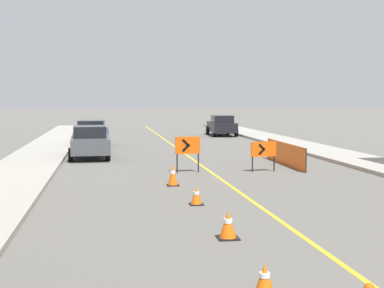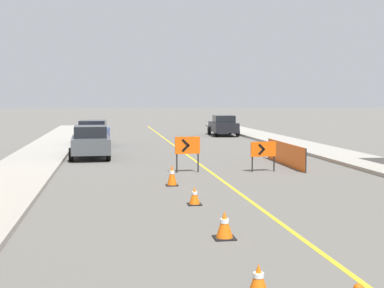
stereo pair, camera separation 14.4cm
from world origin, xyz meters
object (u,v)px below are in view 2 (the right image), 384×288
(parked_car_curb_far, at_px, (223,125))
(parked_car_curb_near, at_px, (91,142))
(traffic_cone_fifth, at_px, (195,196))
(traffic_cone_farthest, at_px, (172,175))
(traffic_cone_fourth, at_px, (224,225))
(traffic_cone_third, at_px, (258,280))
(arrow_barricade_primary, at_px, (187,147))
(arrow_barricade_secondary, at_px, (263,150))
(parked_car_curb_mid, at_px, (93,133))

(parked_car_curb_far, bearing_deg, parked_car_curb_near, -121.29)
(traffic_cone_fifth, bearing_deg, traffic_cone_farthest, 94.12)
(traffic_cone_fourth, bearing_deg, traffic_cone_farthest, 92.44)
(traffic_cone_third, height_order, arrow_barricade_primary, arrow_barricade_primary)
(traffic_cone_farthest, relative_size, arrow_barricade_primary, 0.50)
(traffic_cone_fourth, xyz_separation_m, traffic_cone_fifth, (-0.06, 3.62, -0.04))
(traffic_cone_third, bearing_deg, parked_car_curb_far, 78.68)
(traffic_cone_third, relative_size, arrow_barricade_secondary, 0.41)
(parked_car_curb_near, height_order, parked_car_curb_far, same)
(traffic_cone_fifth, distance_m, parked_car_curb_far, 27.20)
(traffic_cone_farthest, relative_size, parked_car_curb_mid, 0.16)
(traffic_cone_fourth, bearing_deg, traffic_cone_fifth, 90.90)
(parked_car_curb_mid, height_order, parked_car_curb_far, same)
(parked_car_curb_far, bearing_deg, arrow_barricade_secondary, -94.60)
(arrow_barricade_primary, relative_size, parked_car_curb_far, 0.33)
(traffic_cone_fifth, height_order, parked_car_curb_near, parked_car_curb_near)
(parked_car_curb_mid, bearing_deg, traffic_cone_third, -79.93)
(traffic_cone_fourth, xyz_separation_m, parked_car_curb_near, (-3.28, 15.79, 0.51))
(traffic_cone_fourth, xyz_separation_m, arrow_barricade_primary, (0.68, 9.99, 0.72))
(traffic_cone_fifth, relative_size, parked_car_curb_mid, 0.12)
(parked_car_curb_mid, bearing_deg, parked_car_curb_near, -86.48)
(traffic_cone_fourth, xyz_separation_m, arrow_barricade_secondary, (3.72, 9.76, 0.56))
(traffic_cone_third, relative_size, arrow_barricade_primary, 0.34)
(traffic_cone_farthest, xyz_separation_m, parked_car_curb_far, (6.77, 23.09, 0.44))
(traffic_cone_fifth, height_order, parked_car_curb_far, parked_car_curb_far)
(arrow_barricade_secondary, xyz_separation_m, parked_car_curb_mid, (-7.06, 12.44, -0.05))
(parked_car_curb_mid, bearing_deg, traffic_cone_fourth, -78.42)
(traffic_cone_third, height_order, parked_car_curb_far, parked_car_curb_far)
(traffic_cone_fifth, height_order, arrow_barricade_secondary, arrow_barricade_secondary)
(parked_car_curb_near, distance_m, parked_car_curb_far, 17.25)
(traffic_cone_fourth, distance_m, arrow_barricade_secondary, 10.46)
(traffic_cone_fifth, relative_size, arrow_barricade_primary, 0.36)
(traffic_cone_fifth, bearing_deg, traffic_cone_fourth, -89.10)
(parked_car_curb_near, xyz_separation_m, parked_car_curb_far, (9.75, 14.23, 0.00))
(arrow_barricade_primary, bearing_deg, traffic_cone_third, -98.01)
(traffic_cone_third, relative_size, traffic_cone_farthest, 0.68)
(traffic_cone_fourth, relative_size, arrow_barricade_primary, 0.42)
(parked_car_curb_mid, distance_m, parked_car_curb_far, 12.54)
(traffic_cone_farthest, bearing_deg, parked_car_curb_far, 73.67)
(parked_car_curb_mid, bearing_deg, traffic_cone_fifth, -76.95)
(arrow_barricade_primary, xyz_separation_m, parked_car_curb_far, (5.79, 20.03, -0.22))
(traffic_cone_third, height_order, parked_car_curb_mid, parked_car_curb_mid)
(traffic_cone_fourth, height_order, arrow_barricade_primary, arrow_barricade_primary)
(traffic_cone_third, distance_m, traffic_cone_fourth, 3.27)
(arrow_barricade_secondary, bearing_deg, parked_car_curb_near, 133.75)
(traffic_cone_fourth, height_order, parked_car_curb_mid, parked_car_curb_mid)
(parked_car_curb_near, relative_size, parked_car_curb_far, 0.99)
(arrow_barricade_secondary, distance_m, parked_car_curb_near, 9.24)
(traffic_cone_third, xyz_separation_m, arrow_barricade_secondary, (3.92, 13.03, 0.61))
(arrow_barricade_secondary, bearing_deg, arrow_barricade_primary, 170.16)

